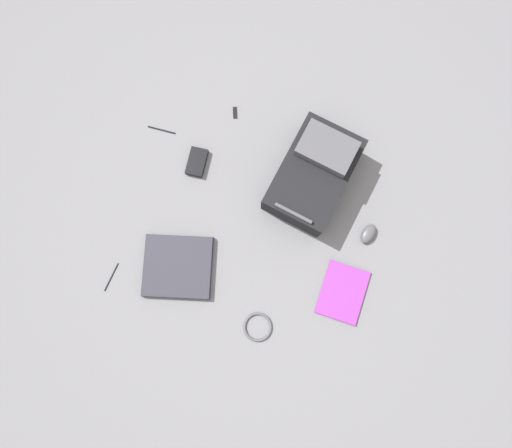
% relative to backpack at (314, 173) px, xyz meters
% --- Properties ---
extents(ground_plane, '(3.77, 3.77, 0.00)m').
position_rel_backpack_xyz_m(ground_plane, '(0.22, 0.31, -0.09)').
color(ground_plane, slate).
extents(backpack, '(0.38, 0.51, 0.20)m').
position_rel_backpack_xyz_m(backpack, '(0.00, 0.00, 0.00)').
color(backpack, black).
rests_on(backpack, ground_plane).
extents(laptop, '(0.35, 0.33, 0.03)m').
position_rel_backpack_xyz_m(laptop, '(0.49, 0.55, -0.07)').
color(laptop, '#24242C').
rests_on(laptop, ground_plane).
extents(book_manual, '(0.21, 0.26, 0.01)m').
position_rel_backpack_xyz_m(book_manual, '(-0.25, 0.47, -0.08)').
color(book_manual, silver).
rests_on(book_manual, ground_plane).
extents(computer_mouse, '(0.08, 0.11, 0.03)m').
position_rel_backpack_xyz_m(computer_mouse, '(-0.30, 0.19, -0.07)').
color(computer_mouse, '#4C4C51').
rests_on(computer_mouse, ground_plane).
extents(cable_coil, '(0.13, 0.13, 0.01)m').
position_rel_backpack_xyz_m(cable_coil, '(0.07, 0.71, -0.08)').
color(cable_coil, '#4C4C51').
rests_on(cable_coil, ground_plane).
extents(power_brick, '(0.08, 0.13, 0.03)m').
position_rel_backpack_xyz_m(power_brick, '(0.53, 0.06, -0.07)').
color(power_brick, black).
rests_on(power_brick, ground_plane).
extents(pen_black, '(0.03, 0.13, 0.01)m').
position_rel_backpack_xyz_m(pen_black, '(0.76, 0.67, -0.08)').
color(pen_black, black).
rests_on(pen_black, ground_plane).
extents(pen_blue, '(0.13, 0.01, 0.01)m').
position_rel_backpack_xyz_m(pen_blue, '(0.74, -0.05, -0.08)').
color(pen_blue, black).
rests_on(pen_blue, ground_plane).
extents(usb_stick, '(0.03, 0.06, 0.01)m').
position_rel_backpack_xyz_m(usb_stick, '(0.43, -0.22, -0.08)').
color(usb_stick, black).
rests_on(usb_stick, ground_plane).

